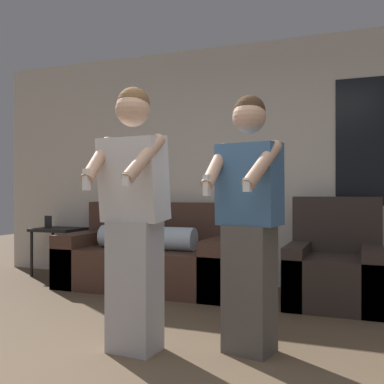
# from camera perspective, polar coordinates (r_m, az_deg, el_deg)

# --- Properties ---
(wall_back) EXTENTS (6.92, 0.07, 2.70)m
(wall_back) POSITION_cam_1_polar(r_m,az_deg,el_deg) (5.04, 9.09, 3.61)
(wall_back) COLOR silver
(wall_back) RESTS_ON ground_plane
(couch) EXTENTS (1.95, 0.95, 0.92)m
(couch) POSITION_cam_1_polar(r_m,az_deg,el_deg) (4.96, -4.87, -8.34)
(couch) COLOR #472D23
(couch) RESTS_ON ground_plane
(armchair) EXTENTS (0.83, 0.86, 0.99)m
(armchair) POSITION_cam_1_polar(r_m,az_deg,el_deg) (4.41, 17.68, -9.39)
(armchair) COLOR #332823
(armchair) RESTS_ON ground_plane
(side_table) EXTENTS (0.57, 0.48, 0.74)m
(side_table) POSITION_cam_1_polar(r_m,az_deg,el_deg) (5.87, -16.62, -5.19)
(side_table) COLOR black
(side_table) RESTS_ON ground_plane
(person_left) EXTENTS (0.48, 0.49, 1.72)m
(person_left) POSITION_cam_1_polar(r_m,az_deg,el_deg) (2.94, -7.43, -3.05)
(person_left) COLOR #B2B2B7
(person_left) RESTS_ON ground_plane
(person_right) EXTENTS (0.47, 0.52, 1.67)m
(person_right) POSITION_cam_1_polar(r_m,az_deg,el_deg) (2.93, 7.24, -3.62)
(person_right) COLOR #56514C
(person_right) RESTS_ON ground_plane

